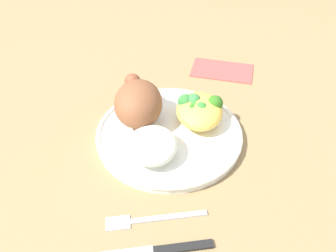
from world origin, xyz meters
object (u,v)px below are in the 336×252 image
(plate, at_px, (168,134))
(mac_cheese_with_broccoli, at_px, (197,109))
(fork, at_px, (148,219))
(knife, at_px, (153,251))
(rice_pile, at_px, (151,145))
(napkin, at_px, (221,70))
(roasted_chicken, at_px, (137,103))

(plate, relative_size, mac_cheese_with_broccoli, 2.54)
(mac_cheese_with_broccoli, height_order, fork, mac_cheese_with_broccoli)
(plate, xyz_separation_m, knife, (-0.22, 0.02, -0.01))
(fork, xyz_separation_m, knife, (-0.05, -0.01, 0.00))
(rice_pile, distance_m, mac_cheese_with_broccoli, 0.12)
(rice_pile, xyz_separation_m, napkin, (0.27, -0.14, -0.03))
(rice_pile, bearing_deg, knife, -177.19)
(plate, relative_size, fork, 1.79)
(fork, distance_m, knife, 0.05)
(rice_pile, distance_m, knife, 0.17)
(knife, bearing_deg, rice_pile, 2.81)
(fork, bearing_deg, roasted_chicken, 7.67)
(rice_pile, relative_size, napkin, 0.67)
(roasted_chicken, distance_m, rice_pile, 0.09)
(plate, distance_m, napkin, 0.24)
(fork, distance_m, napkin, 0.41)
(napkin, bearing_deg, plate, 151.43)
(plate, relative_size, roasted_chicken, 2.28)
(rice_pile, bearing_deg, fork, -179.93)
(plate, xyz_separation_m, rice_pile, (-0.05, 0.03, 0.03))
(roasted_chicken, bearing_deg, plate, -119.78)
(mac_cheese_with_broccoli, relative_size, fork, 0.70)
(fork, relative_size, napkin, 1.08)
(rice_pile, bearing_deg, mac_cheese_with_broccoli, -42.44)
(mac_cheese_with_broccoli, distance_m, fork, 0.22)
(plate, distance_m, roasted_chicken, 0.08)
(roasted_chicken, relative_size, mac_cheese_with_broccoli, 1.11)
(mac_cheese_with_broccoli, xyz_separation_m, fork, (-0.20, 0.08, -0.04))
(roasted_chicken, distance_m, mac_cheese_with_broccoli, 0.11)
(mac_cheese_with_broccoli, relative_size, napkin, 0.76)
(plate, height_order, roasted_chicken, roasted_chicken)
(knife, xyz_separation_m, napkin, (0.43, -0.14, -0.00))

